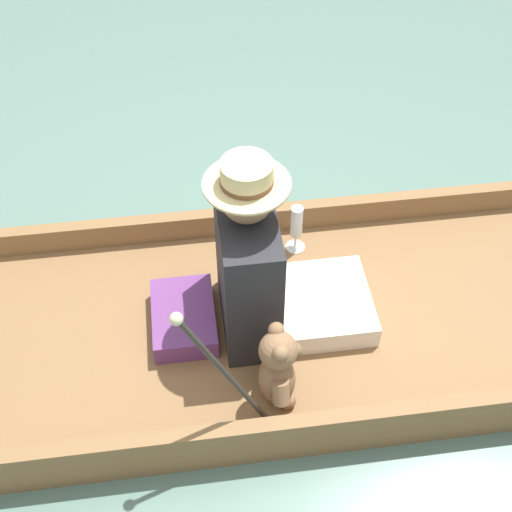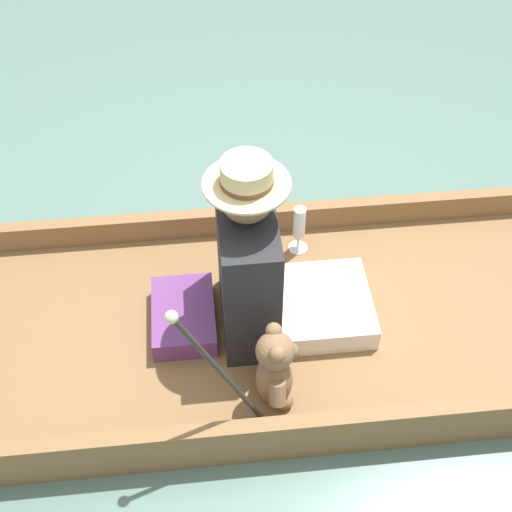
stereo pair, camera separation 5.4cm
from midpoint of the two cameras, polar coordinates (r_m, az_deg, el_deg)
name	(u,v)px [view 2 (the right image)]	position (r m, az deg, el deg)	size (l,w,h in m)	color
ground_plane	(265,336)	(3.14, 1.22, -6.39)	(16.00, 16.00, 0.00)	slate
punt_boat	(265,327)	(3.08, 1.24, -5.69)	(1.17, 2.83, 0.23)	brown
seat_cushion	(184,316)	(3.02, -5.29, -4.82)	(0.37, 0.26, 0.10)	#6B3875
seated_person	(264,270)	(2.82, 1.17, -1.16)	(0.46, 0.68, 0.87)	white
teddy_bear	(275,370)	(2.69, 2.14, -9.09)	(0.28, 0.16, 0.40)	#846042
wine_glass	(299,225)	(3.22, 3.96, 2.49)	(0.09, 0.09, 0.25)	silver
walking_cane	(214,365)	(2.41, -2.70, -8.70)	(0.04, 0.34, 0.74)	#2D2823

